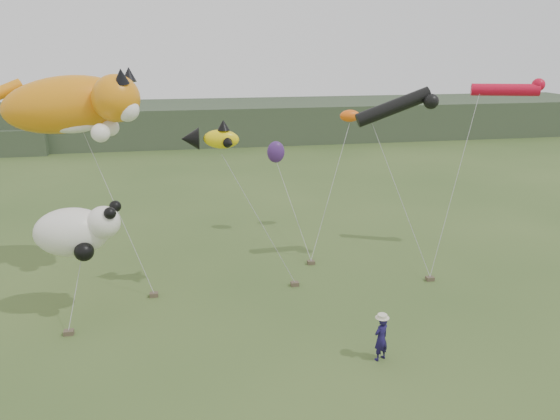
{
  "coord_description": "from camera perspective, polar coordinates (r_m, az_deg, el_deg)",
  "views": [
    {
      "loc": [
        -4.85,
        -17.14,
        10.55
      ],
      "look_at": [
        -1.09,
        3.0,
        4.24
      ],
      "focal_mm": 35.0,
      "sensor_mm": 36.0,
      "label": 1
    }
  ],
  "objects": [
    {
      "name": "sandbag_anchors",
      "position": [
        24.48,
        -2.03,
        -8.17
      ],
      "size": [
        15.9,
        5.26,
        0.18
      ],
      "color": "brown",
      "rests_on": "ground"
    },
    {
      "name": "fish_kite",
      "position": [
        22.26,
        -7.34,
        7.45
      ],
      "size": [
        2.37,
        1.59,
        1.23
      ],
      "color": "yellow",
      "rests_on": "ground"
    },
    {
      "name": "ground",
      "position": [
        20.71,
        4.63,
        -13.57
      ],
      "size": [
        120.0,
        120.0,
        0.0
      ],
      "primitive_type": "plane",
      "color": "#385123",
      "rests_on": "ground"
    },
    {
      "name": "misc_kites",
      "position": [
        30.09,
        2.58,
        7.52
      ],
      "size": [
        5.05,
        1.14,
        2.87
      ],
      "color": "#FA5F0F",
      "rests_on": "ground"
    },
    {
      "name": "festival_attendant",
      "position": [
        19.54,
        10.51,
        -13.05
      ],
      "size": [
        0.71,
        0.61,
        1.64
      ],
      "primitive_type": "imported",
      "rotation": [
        0.0,
        0.0,
        3.59
      ],
      "color": "#181142",
      "rests_on": "ground"
    },
    {
      "name": "panda_kite",
      "position": [
        22.56,
        -20.45,
        -2.07
      ],
      "size": [
        3.36,
        2.17,
        2.09
      ],
      "color": "white",
      "rests_on": "ground"
    },
    {
      "name": "headland",
      "position": [
        62.46,
        -8.99,
        8.98
      ],
      "size": [
        90.0,
        13.0,
        4.0
      ],
      "color": "#2D3D28",
      "rests_on": "ground"
    },
    {
      "name": "tube_kites",
      "position": [
        26.96,
        17.15,
        11.06
      ],
      "size": [
        9.34,
        2.4,
        2.11
      ],
      "color": "black",
      "rests_on": "ground"
    },
    {
      "name": "cat_kite",
      "position": [
        25.77,
        -20.46,
        10.32
      ],
      "size": [
        7.26,
        3.87,
        3.18
      ],
      "color": "orange",
      "rests_on": "ground"
    }
  ]
}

